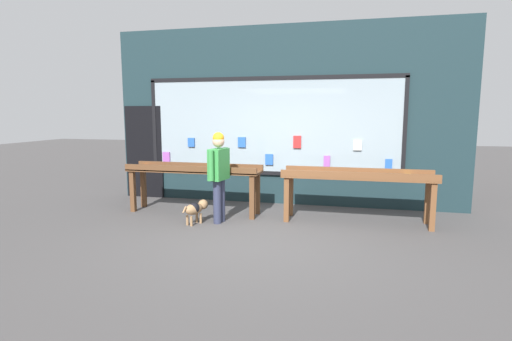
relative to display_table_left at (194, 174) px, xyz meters
name	(u,v)px	position (x,y,z in m)	size (l,w,h in m)	color
ground_plane	(258,235)	(1.54, -1.13, -0.77)	(40.00, 40.00, 0.00)	#474444
shopfront_facade	(281,117)	(1.48, 1.26, 1.08)	(7.46, 0.29, 3.75)	#192D33
display_table_left	(194,174)	(0.00, 0.00, 0.00)	(2.64, 0.58, 0.95)	brown
display_table_right	(357,180)	(3.08, 0.00, 0.00)	(2.64, 0.64, 0.95)	brown
person_browsing	(219,171)	(0.70, -0.56, 0.17)	(0.29, 0.64, 1.61)	#2D334C
small_dog	(195,208)	(0.32, -0.74, -0.49)	(0.35, 0.56, 0.40)	#99724C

